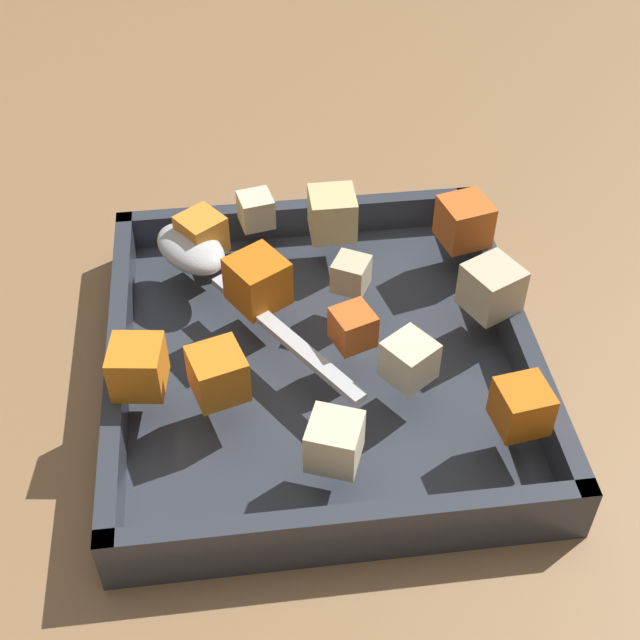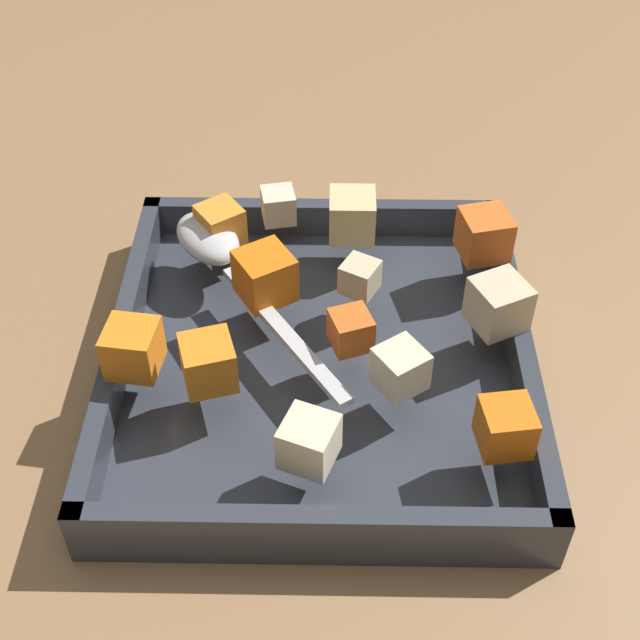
# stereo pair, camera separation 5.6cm
# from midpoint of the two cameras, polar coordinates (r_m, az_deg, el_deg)

# --- Properties ---
(ground_plane) EXTENTS (4.00, 4.00, 0.00)m
(ground_plane) POSITION_cam_midpoint_polar(r_m,az_deg,el_deg) (0.60, -4.36, -3.14)
(ground_plane) COLOR #936D47
(baking_dish) EXTENTS (0.29, 0.28, 0.04)m
(baking_dish) POSITION_cam_midpoint_polar(r_m,az_deg,el_deg) (0.59, -2.73, -2.90)
(baking_dish) COLOR #333842
(baking_dish) RESTS_ON ground_plane
(carrot_chunk_back_center) EXTENTS (0.04, 0.04, 0.03)m
(carrot_chunk_back_center) POSITION_cam_midpoint_polar(r_m,az_deg,el_deg) (0.53, -9.72, -3.63)
(carrot_chunk_back_center) COLOR orange
(carrot_chunk_back_center) RESTS_ON baking_dish
(carrot_chunk_near_spoon) EXTENTS (0.03, 0.03, 0.02)m
(carrot_chunk_near_spoon) POSITION_cam_midpoint_polar(r_m,az_deg,el_deg) (0.55, -0.73, -0.61)
(carrot_chunk_near_spoon) COLOR orange
(carrot_chunk_near_spoon) RESTS_ON baking_dish
(carrot_chunk_near_right) EXTENTS (0.03, 0.03, 0.03)m
(carrot_chunk_near_right) POSITION_cam_midpoint_polar(r_m,az_deg,el_deg) (0.51, 10.01, -5.75)
(carrot_chunk_near_right) COLOR orange
(carrot_chunk_near_right) RESTS_ON baking_dish
(carrot_chunk_corner_nw) EXTENTS (0.04, 0.04, 0.03)m
(carrot_chunk_corner_nw) POSITION_cam_midpoint_polar(r_m,az_deg,el_deg) (0.63, 6.90, 6.30)
(carrot_chunk_corner_nw) COLOR orange
(carrot_chunk_corner_nw) RESTS_ON baking_dish
(carrot_chunk_rim_edge) EXTENTS (0.05, 0.05, 0.03)m
(carrot_chunk_rim_edge) POSITION_cam_midpoint_polar(r_m,az_deg,el_deg) (0.58, -6.85, 2.41)
(carrot_chunk_rim_edge) COLOR orange
(carrot_chunk_rim_edge) RESTS_ON baking_dish
(carrot_chunk_near_left) EXTENTS (0.04, 0.04, 0.03)m
(carrot_chunk_near_left) POSITION_cam_midpoint_polar(r_m,az_deg,el_deg) (0.63, -10.28, 5.47)
(carrot_chunk_near_left) COLOR orange
(carrot_chunk_near_left) RESTS_ON baking_dish
(carrot_chunk_corner_sw) EXTENTS (0.04, 0.04, 0.03)m
(carrot_chunk_corner_sw) POSITION_cam_midpoint_polar(r_m,az_deg,el_deg) (0.54, -14.75, -3.13)
(carrot_chunk_corner_sw) COLOR orange
(carrot_chunk_corner_sw) RESTS_ON baking_dish
(potato_chunk_far_right) EXTENTS (0.04, 0.04, 0.03)m
(potato_chunk_far_right) POSITION_cam_midpoint_polar(r_m,az_deg,el_deg) (0.49, -2.36, -8.11)
(potato_chunk_far_right) COLOR beige
(potato_chunk_far_right) RESTS_ON baking_dish
(potato_chunk_heap_side) EXTENTS (0.03, 0.03, 0.02)m
(potato_chunk_heap_side) POSITION_cam_midpoint_polar(r_m,az_deg,el_deg) (0.65, -6.69, 7.05)
(potato_chunk_heap_side) COLOR beige
(potato_chunk_heap_side) RESTS_ON baking_dish
(potato_chunk_heap_top) EXTENTS (0.04, 0.04, 0.03)m
(potato_chunk_heap_top) POSITION_cam_midpoint_polar(r_m,az_deg,el_deg) (0.53, 2.85, -2.77)
(potato_chunk_heap_top) COLOR beige
(potato_chunk_heap_top) RESTS_ON baking_dish
(potato_chunk_corner_ne) EXTENTS (0.03, 0.03, 0.03)m
(potato_chunk_corner_ne) POSITION_cam_midpoint_polar(r_m,az_deg,el_deg) (0.64, -1.73, 6.86)
(potato_chunk_corner_ne) COLOR #E0CC89
(potato_chunk_corner_ne) RESTS_ON baking_dish
(potato_chunk_far_left) EXTENTS (0.03, 0.03, 0.02)m
(potato_chunk_far_left) POSITION_cam_midpoint_polar(r_m,az_deg,el_deg) (0.59, -0.66, 2.91)
(potato_chunk_far_left) COLOR beige
(potato_chunk_far_left) RESTS_ON baking_dish
(potato_chunk_mid_right) EXTENTS (0.04, 0.04, 0.03)m
(potato_chunk_mid_right) POSITION_cam_midpoint_polar(r_m,az_deg,el_deg) (0.58, 8.53, 1.75)
(potato_chunk_mid_right) COLOR beige
(potato_chunk_mid_right) RESTS_ON baking_dish
(serving_spoon) EXTENTS (0.19, 0.14, 0.02)m
(serving_spoon) POSITION_cam_midpoint_polar(r_m,az_deg,el_deg) (0.62, -10.30, 3.82)
(serving_spoon) COLOR silver
(serving_spoon) RESTS_ON baking_dish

